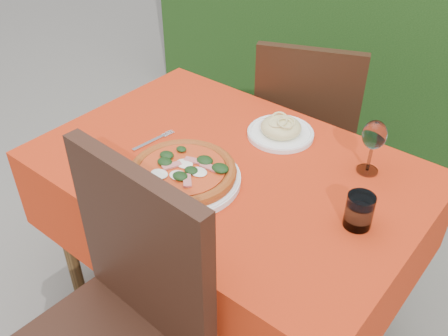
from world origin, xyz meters
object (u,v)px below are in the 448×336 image
Objects in this scene: chair_near at (115,325)px; pasta_plate at (281,130)px; pizza_plate at (183,174)px; wine_glass at (374,137)px; chair_far at (306,126)px; fork at (149,142)px; water_glass at (359,212)px.

pasta_plate is (-0.06, 0.85, 0.17)m from chair_near.
wine_glass reaches higher than pizza_plate.
chair_near reaches higher than wine_glass.
chair_far reaches higher than pasta_plate.
chair_near reaches higher than chair_far.
wine_glass is at bearing 32.94° from fork.
water_glass is 0.55× the size of wine_glass.
fork is (-0.39, 0.51, 0.15)m from chair_near.
chair_near is at bearing 74.77° from chair_far.
pasta_plate is at bearing 51.67° from fork.
wine_glass is (0.46, -0.41, 0.33)m from chair_far.
chair_far is at bearing 129.65° from water_glass.
fork is at bearing -174.04° from water_glass.
fork is at bearing 50.86° from chair_far.
pasta_plate reaches higher than fork.
chair_near reaches higher than pasta_plate.
pasta_plate is 1.26× the size of fork.
chair_far reaches higher than fork.
pizza_plate is at bearing 111.47° from chair_near.
wine_glass is at bearing 0.02° from pasta_plate.
pasta_plate is 0.47m from fork.
chair_far is 0.79m from fork.
chair_near is 5.56× the size of fork.
water_glass reaches higher than pasta_plate.
fork is at bearing -134.82° from pasta_plate.
pizza_plate is at bearing -101.79° from pasta_plate.
pasta_plate is at bearing -179.98° from wine_glass.
pasta_plate is 0.50m from water_glass.
chair_far reaches higher than pizza_plate.
water_glass is at bearing 106.32° from chair_far.
chair_far is 5.06× the size of fork.
water_glass is 0.55× the size of fork.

